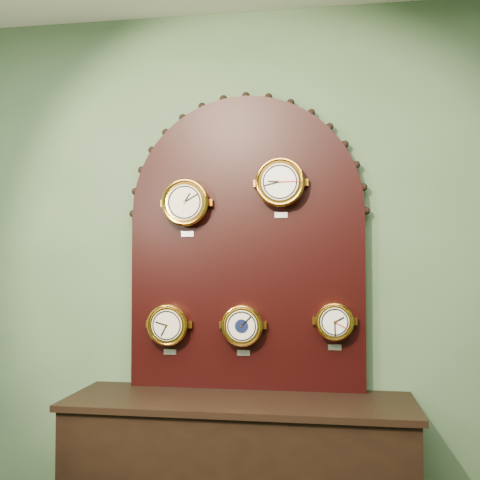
% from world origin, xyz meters
% --- Properties ---
extents(wall_back, '(4.00, 0.00, 4.00)m').
position_xyz_m(wall_back, '(0.00, 2.50, 1.40)').
color(wall_back, '#4A6948').
rests_on(wall_back, ground).
extents(display_board, '(1.26, 0.06, 1.53)m').
position_xyz_m(display_board, '(0.00, 2.45, 1.63)').
color(display_board, black).
rests_on(display_board, shop_counter).
extents(roman_clock, '(0.24, 0.08, 0.29)m').
position_xyz_m(roman_clock, '(-0.30, 2.38, 1.78)').
color(roman_clock, orange).
rests_on(roman_clock, display_board).
extents(arabic_clock, '(0.25, 0.08, 0.30)m').
position_xyz_m(arabic_clock, '(0.18, 2.38, 1.87)').
color(arabic_clock, orange).
rests_on(arabic_clock, display_board).
extents(hygrometer, '(0.21, 0.08, 0.26)m').
position_xyz_m(hygrometer, '(-0.39, 2.38, 1.15)').
color(hygrometer, orange).
rests_on(hygrometer, display_board).
extents(barometer, '(0.21, 0.08, 0.26)m').
position_xyz_m(barometer, '(-0.01, 2.38, 1.16)').
color(barometer, orange).
rests_on(barometer, display_board).
extents(tide_clock, '(0.19, 0.08, 0.24)m').
position_xyz_m(tide_clock, '(0.45, 2.38, 1.18)').
color(tide_clock, orange).
rests_on(tide_clock, display_board).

